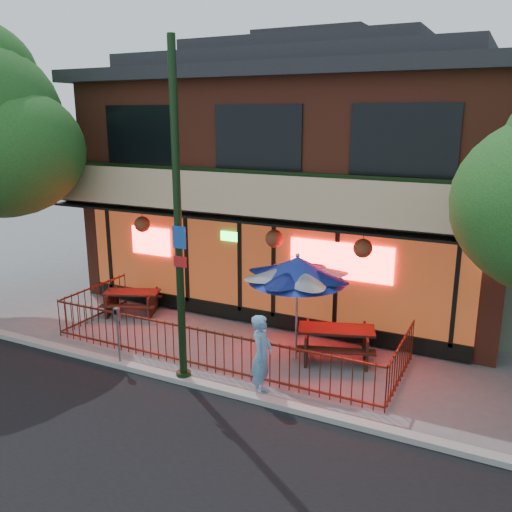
{
  "coord_description": "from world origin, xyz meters",
  "views": [
    {
      "loc": [
        6.12,
        -9.22,
        5.55
      ],
      "look_at": [
        0.55,
        2.0,
        2.27
      ],
      "focal_mm": 38.0,
      "sensor_mm": 36.0,
      "label": 1
    }
  ],
  "objects_px": {
    "picnic_table_right": "(336,338)",
    "parking_meter_near": "(118,327)",
    "street_light": "(179,238)",
    "picnic_table_left": "(132,299)",
    "patio_umbrella": "(297,269)",
    "pedestrian": "(262,356)"
  },
  "relations": [
    {
      "from": "street_light",
      "to": "parking_meter_near",
      "type": "distance_m",
      "value": 2.77
    },
    {
      "from": "picnic_table_right",
      "to": "street_light",
      "type": "bearing_deg",
      "value": -135.78
    },
    {
      "from": "picnic_table_left",
      "to": "pedestrian",
      "type": "relative_size",
      "value": 1.08
    },
    {
      "from": "parking_meter_near",
      "to": "patio_umbrella",
      "type": "bearing_deg",
      "value": 32.62
    },
    {
      "from": "patio_umbrella",
      "to": "pedestrian",
      "type": "relative_size",
      "value": 1.47
    },
    {
      "from": "picnic_table_right",
      "to": "parking_meter_near",
      "type": "relative_size",
      "value": 1.49
    },
    {
      "from": "picnic_table_right",
      "to": "pedestrian",
      "type": "distance_m",
      "value": 2.49
    },
    {
      "from": "patio_umbrella",
      "to": "pedestrian",
      "type": "distance_m",
      "value": 2.32
    },
    {
      "from": "street_light",
      "to": "picnic_table_left",
      "type": "xyz_separation_m",
      "value": [
        -3.6,
        2.76,
        -2.72
      ]
    },
    {
      "from": "pedestrian",
      "to": "parking_meter_near",
      "type": "height_order",
      "value": "pedestrian"
    },
    {
      "from": "picnic_table_left",
      "to": "patio_umbrella",
      "type": "height_order",
      "value": "patio_umbrella"
    },
    {
      "from": "street_light",
      "to": "patio_umbrella",
      "type": "distance_m",
      "value": 2.9
    },
    {
      "from": "picnic_table_right",
      "to": "patio_umbrella",
      "type": "distance_m",
      "value": 1.92
    },
    {
      "from": "picnic_table_left",
      "to": "picnic_table_right",
      "type": "bearing_deg",
      "value": -2.34
    },
    {
      "from": "picnic_table_right",
      "to": "picnic_table_left",
      "type": "bearing_deg",
      "value": 177.66
    },
    {
      "from": "picnic_table_right",
      "to": "parking_meter_near",
      "type": "height_order",
      "value": "parking_meter_near"
    },
    {
      "from": "street_light",
      "to": "pedestrian",
      "type": "bearing_deg",
      "value": 6.02
    },
    {
      "from": "picnic_table_right",
      "to": "patio_umbrella",
      "type": "height_order",
      "value": "patio_umbrella"
    },
    {
      "from": "patio_umbrella",
      "to": "parking_meter_near",
      "type": "distance_m",
      "value": 4.23
    },
    {
      "from": "street_light",
      "to": "patio_umbrella",
      "type": "height_order",
      "value": "street_light"
    },
    {
      "from": "street_light",
      "to": "picnic_table_right",
      "type": "bearing_deg",
      "value": 44.22
    },
    {
      "from": "street_light",
      "to": "parking_meter_near",
      "type": "xyz_separation_m",
      "value": [
        -1.67,
        -0.08,
        -2.2
      ]
    }
  ]
}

